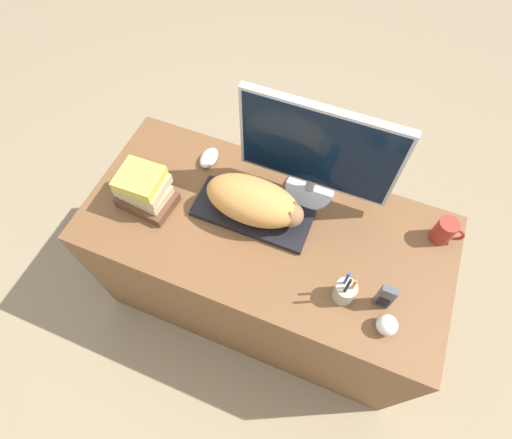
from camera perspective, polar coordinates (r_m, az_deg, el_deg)
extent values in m
plane|color=#998466|center=(2.10, -2.56, -18.39)|extent=(12.00, 12.00, 0.00)
cube|color=brown|center=(1.84, 1.13, -6.60)|extent=(1.42, 0.67, 0.73)
cube|color=black|center=(1.53, -0.51, 0.90)|extent=(0.45, 0.19, 0.02)
ellipsoid|color=#D18C47|center=(1.46, -0.54, 2.75)|extent=(0.36, 0.19, 0.16)
sphere|color=olive|center=(1.44, 5.08, 0.66)|extent=(0.09, 0.09, 0.09)
cone|color=olive|center=(1.39, 4.91, 0.82)|extent=(0.03, 0.03, 0.04)
cone|color=olive|center=(1.41, 5.52, 2.27)|extent=(0.03, 0.03, 0.04)
cylinder|color=#B7B7BC|center=(1.61, 7.64, 4.24)|extent=(0.20, 0.20, 0.02)
cylinder|color=#B7B7BC|center=(1.58, 7.82, 5.12)|extent=(0.04, 0.04, 0.07)
cube|color=#B7B7BC|center=(1.41, 8.84, 10.03)|extent=(0.57, 0.03, 0.38)
cube|color=black|center=(1.41, 8.73, 9.77)|extent=(0.55, 0.01, 0.35)
ellipsoid|color=silver|center=(1.69, -6.73, 8.74)|extent=(0.07, 0.11, 0.04)
cylinder|color=#9E2D23|center=(1.60, 25.27, -1.45)|extent=(0.07, 0.07, 0.11)
torus|color=#9E2D23|center=(1.61, 26.46, -1.87)|extent=(0.07, 0.01, 0.07)
cylinder|color=#B2A893|center=(1.40, 12.53, -10.05)|extent=(0.07, 0.07, 0.09)
cylinder|color=orange|center=(1.36, 13.62, -9.38)|extent=(0.01, 0.01, 0.11)
cylinder|color=#1E47B2|center=(1.35, 12.63, -8.62)|extent=(0.01, 0.01, 0.13)
cylinder|color=black|center=(1.33, 12.74, -9.62)|extent=(0.01, 0.01, 0.15)
sphere|color=silver|center=(1.41, 18.20, -14.12)|extent=(0.07, 0.07, 0.07)
cube|color=#4C4C51|center=(1.40, 17.99, -10.46)|extent=(0.05, 0.02, 0.13)
cube|color=black|center=(1.41, 17.66, -11.18)|extent=(0.04, 0.00, 0.06)
cube|color=brown|center=(1.61, -15.24, 2.74)|extent=(0.22, 0.17, 0.04)
cube|color=#C6B284|center=(1.58, -15.46, 3.75)|extent=(0.18, 0.14, 0.04)
cube|color=#C6B284|center=(1.56, -15.87, 4.74)|extent=(0.17, 0.15, 0.04)
cube|color=#CCC14C|center=(1.52, -16.30, 5.61)|extent=(0.16, 0.15, 0.04)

